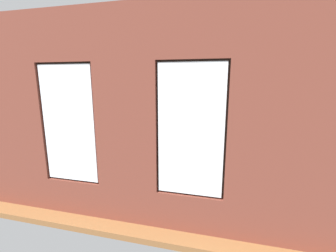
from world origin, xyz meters
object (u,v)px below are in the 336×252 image
at_px(table_plant_small, 174,143).
at_px(potted_plant_by_left_couch, 248,145).
at_px(couch_left, 271,165).
at_px(tv_flatscreen, 74,127).
at_px(potted_plant_foreground_right, 120,119).
at_px(potted_plant_corner_near_left, 262,127).
at_px(cup_ceramic, 178,146).
at_px(remote_gray, 158,145).
at_px(media_console, 76,147).
at_px(couch_by_window, 104,179).
at_px(candle_jar, 190,144).
at_px(coffee_table, 174,148).
at_px(potted_plant_between_couches, 176,169).
at_px(remote_black, 169,144).
at_px(potted_plant_corner_far_left, 307,183).

xyz_separation_m(table_plant_small, potted_plant_by_left_couch, (-2.05, -0.84, -0.17)).
height_order(couch_left, tv_flatscreen, tv_flatscreen).
bearing_deg(potted_plant_foreground_right, potted_plant_corner_near_left, -179.46).
distance_m(cup_ceramic, remote_gray, 0.57).
bearing_deg(couch_left, potted_plant_foreground_right, -112.94).
distance_m(remote_gray, media_console, 2.59).
height_order(couch_by_window, media_console, couch_by_window).
xyz_separation_m(tv_flatscreen, potted_plant_foreground_right, (-0.30, -2.41, -0.17)).
bearing_deg(potted_plant_by_left_couch, media_console, 12.34).
relative_size(table_plant_small, potted_plant_by_left_couch, 0.32).
relative_size(candle_jar, potted_plant_corner_near_left, 0.11).
bearing_deg(cup_ceramic, coffee_table, -43.82).
distance_m(remote_gray, potted_plant_between_couches, 2.29).
distance_m(couch_by_window, potted_plant_between_couches, 1.51).
distance_m(coffee_table, remote_black, 0.22).
relative_size(media_console, potted_plant_between_couches, 1.03).
xyz_separation_m(cup_ceramic, potted_plant_corner_far_left, (-2.49, 2.22, 0.24)).
relative_size(coffee_table, tv_flatscreen, 1.24).
xyz_separation_m(media_console, potted_plant_by_left_couch, (-5.08, -1.11, 0.12)).
xyz_separation_m(media_console, potted_plant_between_couches, (-3.54, 1.90, 0.44)).
bearing_deg(tv_flatscreen, candle_jar, -173.46).
bearing_deg(tv_flatscreen, media_console, 90.00).
distance_m(candle_jar, table_plant_small, 0.44).
xyz_separation_m(couch_by_window, potted_plant_corner_near_left, (-3.56, -4.41, 0.36)).
relative_size(table_plant_small, potted_plant_between_couches, 0.15).
bearing_deg(coffee_table, tv_flatscreen, 5.05).
distance_m(coffee_table, potted_plant_between_couches, 2.25).
distance_m(couch_left, potted_plant_corner_far_left, 1.83).
relative_size(remote_gray, remote_black, 1.00).
bearing_deg(remote_black, potted_plant_foreground_right, -129.96).
distance_m(potted_plant_corner_near_left, potted_plant_corner_far_left, 4.53).
xyz_separation_m(coffee_table, potted_plant_foreground_right, (2.73, -2.14, 0.33)).
bearing_deg(potted_plant_corner_far_left, couch_left, -85.08).
distance_m(cup_ceramic, potted_plant_between_couches, 2.11).
distance_m(remote_black, potted_plant_foreground_right, 3.28).
distance_m(potted_plant_corner_far_left, potted_plant_foreground_right, 6.96).
bearing_deg(couch_by_window, table_plant_small, -113.33).
bearing_deg(table_plant_small, potted_plant_corner_near_left, -139.85).
height_order(couch_by_window, potted_plant_corner_far_left, potted_plant_corner_far_left).
height_order(candle_jar, remote_gray, candle_jar).
distance_m(tv_flatscreen, potted_plant_corner_far_left, 6.00).
distance_m(potted_plant_between_couches, potted_plant_corner_near_left, 4.84).
xyz_separation_m(couch_by_window, remote_gray, (-0.50, -2.11, 0.13)).
height_order(couch_by_window, potted_plant_foreground_right, potted_plant_foreground_right).
xyz_separation_m(coffee_table, remote_black, (0.19, -0.09, 0.06)).
bearing_deg(media_console, potted_plant_by_left_couch, -167.66).
relative_size(couch_left, tv_flatscreen, 1.58).
height_order(remote_black, potted_plant_foreground_right, potted_plant_foreground_right).
height_order(media_console, tv_flatscreen, tv_flatscreen).
relative_size(tv_flatscreen, potted_plant_corner_far_left, 0.94).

